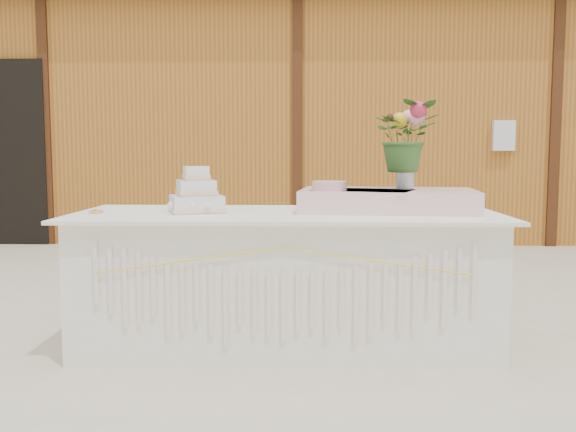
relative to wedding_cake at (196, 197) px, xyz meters
name	(u,v)px	position (x,y,z in m)	size (l,w,h in m)	color
ground	(286,345)	(0.51, 0.00, -0.86)	(80.00, 80.00, 0.00)	beige
barn	(299,114)	(0.50, 5.99, 0.82)	(12.60, 4.60, 3.30)	#A86723
cake_table	(286,279)	(0.51, -0.01, -0.47)	(2.40, 1.00, 0.77)	white
wedding_cake	(196,197)	(0.00, 0.00, 0.00)	(0.37, 0.37, 0.26)	white
pink_cake_stand	(329,195)	(0.75, -0.01, 0.01)	(0.25, 0.25, 0.18)	white
satin_runner	(388,200)	(1.10, 0.10, -0.03)	(1.00, 0.58, 0.13)	beige
flower_vase	(405,176)	(1.20, 0.16, 0.11)	(0.11, 0.11, 0.15)	silver
bouquet	(406,128)	(1.20, 0.16, 0.39)	(0.37, 0.32, 0.41)	#325B24
loose_flowers	(105,210)	(-0.53, 0.02, -0.08)	(0.14, 0.35, 0.02)	#D17F8E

